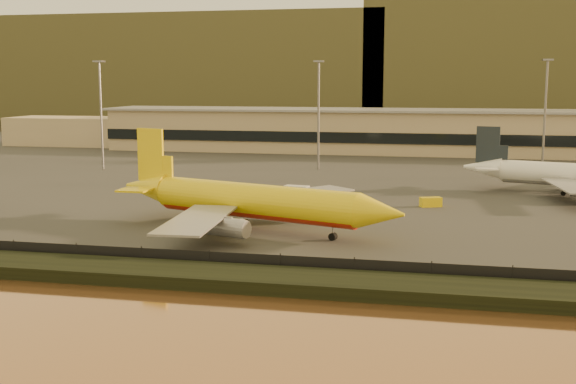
{
  "coord_description": "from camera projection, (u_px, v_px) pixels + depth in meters",
  "views": [
    {
      "loc": [
        18.78,
        -86.7,
        20.96
      ],
      "look_at": [
        -2.57,
        12.0,
        5.35
      ],
      "focal_mm": 45.0,
      "sensor_mm": 36.0,
      "label": 1
    }
  ],
  "objects": [
    {
      "name": "terminal_building",
      "position": [
        329.0,
        131.0,
        214.22
      ],
      "size": [
        202.0,
        25.0,
        12.6
      ],
      "color": "tan",
      "rests_on": "tarmac"
    },
    {
      "name": "tarmac",
      "position": [
        367.0,
        164.0,
        182.61
      ],
      "size": [
        320.0,
        220.0,
        0.2
      ],
      "primitive_type": "cube",
      "color": "#2D2D2D",
      "rests_on": "ground"
    },
    {
      "name": "perimeter_fence",
      "position": [
        262.0,
        264.0,
        78.11
      ],
      "size": [
        300.0,
        0.05,
        2.2
      ],
      "primitive_type": "cube",
      "color": "black",
      "rests_on": "tarmac"
    },
    {
      "name": "distant_hills",
      "position": [
        377.0,
        63.0,
        418.82
      ],
      "size": [
        470.0,
        160.0,
        70.0
      ],
      "color": "brown",
      "rests_on": "ground"
    },
    {
      "name": "gse_vehicle_white",
      "position": [
        297.0,
        191.0,
        130.54
      ],
      "size": [
        4.64,
        2.67,
        1.97
      ],
      "primitive_type": "cube",
      "rotation": [
        0.0,
        0.0,
        -0.17
      ],
      "color": "white",
      "rests_on": "tarmac"
    },
    {
      "name": "gse_vehicle_yellow",
      "position": [
        431.0,
        202.0,
        119.98
      ],
      "size": [
        3.84,
        2.8,
        1.58
      ],
      "primitive_type": "cube",
      "rotation": [
        0.0,
        0.0,
        0.39
      ],
      "color": "yellow",
      "rests_on": "tarmac"
    },
    {
      "name": "embankment",
      "position": [
        253.0,
        279.0,
        74.34
      ],
      "size": [
        320.0,
        7.0,
        1.4
      ],
      "primitive_type": "cube",
      "color": "black",
      "rests_on": "ground"
    },
    {
      "name": "apron_light_masts",
      "position": [
        427.0,
        105.0,
        157.78
      ],
      "size": [
        152.2,
        12.2,
        25.4
      ],
      "color": "slate",
      "rests_on": "tarmac"
    },
    {
      "name": "dhl_cargo_jet",
      "position": [
        251.0,
        201.0,
        100.61
      ],
      "size": [
        44.78,
        42.67,
        13.7
      ],
      "rotation": [
        0.0,
        0.0,
        -0.32
      ],
      "color": "yellow",
      "rests_on": "tarmac"
    },
    {
      "name": "ground",
      "position": [
        288.0,
        249.0,
        90.87
      ],
      "size": [
        900.0,
        900.0,
        0.0
      ],
      "primitive_type": "plane",
      "color": "black",
      "rests_on": "ground"
    }
  ]
}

